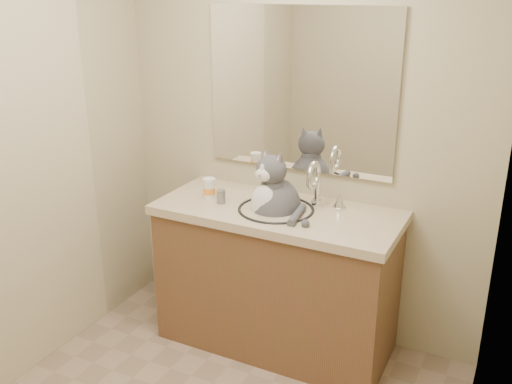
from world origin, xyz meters
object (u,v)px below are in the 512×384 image
(pill_bottle_redcap, at_px, (211,191))
(grey_canister, at_px, (221,197))
(pill_bottle_orange, at_px, (209,189))
(cat, at_px, (275,205))

(pill_bottle_redcap, xyz_separation_m, grey_canister, (0.09, -0.04, -0.01))
(pill_bottle_orange, height_order, grey_canister, pill_bottle_orange)
(pill_bottle_redcap, height_order, pill_bottle_orange, pill_bottle_orange)
(cat, height_order, grey_canister, cat)
(pill_bottle_redcap, relative_size, grey_canister, 1.13)
(cat, distance_m, pill_bottle_orange, 0.40)
(pill_bottle_redcap, distance_m, grey_canister, 0.10)
(cat, height_order, pill_bottle_orange, cat)
(cat, height_order, pill_bottle_redcap, cat)
(grey_canister, bearing_deg, cat, 12.52)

